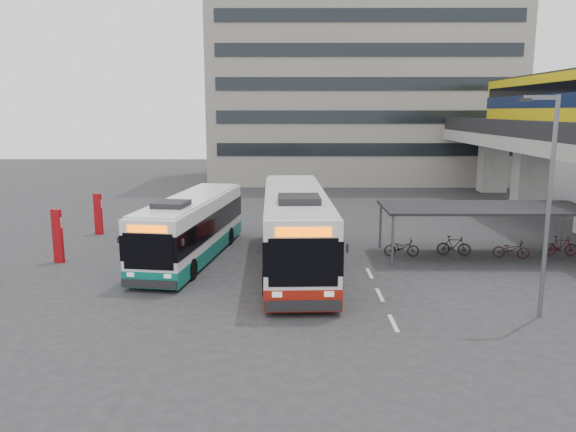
{
  "coord_description": "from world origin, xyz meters",
  "views": [
    {
      "loc": [
        -1.0,
        -24.25,
        7.18
      ],
      "look_at": [
        -1.18,
        3.27,
        2.0
      ],
      "focal_mm": 35.0,
      "sensor_mm": 36.0,
      "label": 1
    }
  ],
  "objects_px": {
    "pedestrian": "(199,240)",
    "lamp_post": "(547,194)",
    "bus_main": "(295,230)",
    "bus_teal": "(192,228)"
  },
  "relations": [
    {
      "from": "pedestrian",
      "to": "lamp_post",
      "type": "bearing_deg",
      "value": -96.34
    },
    {
      "from": "bus_main",
      "to": "pedestrian",
      "type": "distance_m",
      "value": 5.17
    },
    {
      "from": "bus_main",
      "to": "pedestrian",
      "type": "height_order",
      "value": "bus_main"
    },
    {
      "from": "pedestrian",
      "to": "bus_teal",
      "type": "bearing_deg",
      "value": 135.64
    },
    {
      "from": "bus_main",
      "to": "bus_teal",
      "type": "relative_size",
      "value": 1.16
    },
    {
      "from": "bus_main",
      "to": "lamp_post",
      "type": "distance_m",
      "value": 10.93
    },
    {
      "from": "bus_teal",
      "to": "pedestrian",
      "type": "distance_m",
      "value": 0.69
    },
    {
      "from": "lamp_post",
      "to": "bus_teal",
      "type": "bearing_deg",
      "value": 144.38
    },
    {
      "from": "bus_main",
      "to": "bus_teal",
      "type": "height_order",
      "value": "bus_main"
    },
    {
      "from": "lamp_post",
      "to": "pedestrian",
      "type": "bearing_deg",
      "value": 143.45
    }
  ]
}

